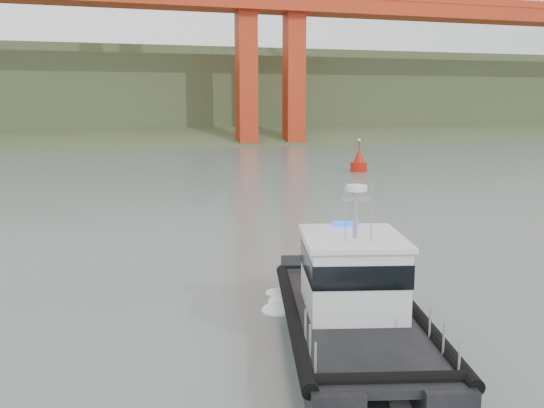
{
  "coord_description": "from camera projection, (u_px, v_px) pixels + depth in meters",
  "views": [
    {
      "loc": [
        -7.64,
        -19.38,
        7.33
      ],
      "look_at": [
        0.99,
        7.88,
        2.4
      ],
      "focal_mm": 40.0,
      "sensor_mm": 36.0,
      "label": 1
    }
  ],
  "objects": [
    {
      "name": "nav_buoy",
      "position": [
        359.0,
        162.0,
        62.65
      ],
      "size": [
        1.72,
        1.72,
        3.59
      ],
      "color": "#AC180B",
      "rests_on": "ground"
    },
    {
      "name": "ground",
      "position": [
        312.0,
        307.0,
        21.73
      ],
      "size": [
        400.0,
        400.0,
        0.0
      ],
      "primitive_type": "plane",
      "color": "slate",
      "rests_on": "ground"
    },
    {
      "name": "patrol_boat",
      "position": [
        354.0,
        302.0,
        18.4
      ],
      "size": [
        6.27,
        10.95,
        5.02
      ],
      "rotation": [
        0.0,
        0.0,
        -0.26
      ],
      "color": "black",
      "rests_on": "ground"
    },
    {
      "name": "headlands",
      "position": [
        113.0,
        101.0,
        138.43
      ],
      "size": [
        500.0,
        105.36,
        27.12
      ],
      "color": "#384A2A",
      "rests_on": "ground"
    }
  ]
}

